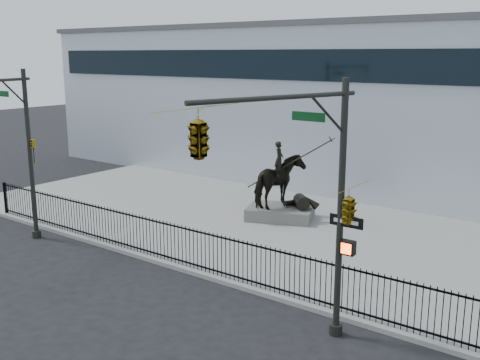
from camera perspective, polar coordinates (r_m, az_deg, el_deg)
The scene contains 8 objects.
ground at distance 19.95m, azimuth -9.03°, elevation -9.76°, with size 120.00×120.00×0.00m, color black.
plaza at distance 24.99m, azimuth 2.53°, elevation -4.77°, with size 30.00×12.00×0.15m, color gray.
building at distance 35.50m, azimuth 14.60°, elevation 7.33°, with size 44.00×14.00×9.00m, color silver.
picket_fence at distance 20.46m, azimuth -6.61°, elevation -6.40°, with size 22.10×0.10×1.50m.
statue_plinth at distance 25.93m, azimuth 4.11°, elevation -3.33°, with size 2.94×2.02×0.55m, color #585550.
equestrian_statue at distance 25.57m, azimuth 4.28°, elevation -0.25°, with size 3.52×2.89×3.19m.
traffic_signal_left at distance 23.75m, azimuth -21.97°, elevation 3.20°, with size 1.52×4.84×7.00m.
traffic_signal_right at distance 13.05m, azimuth 3.95°, elevation 0.65°, with size 2.17×6.86×7.00m.
Camera 1 is at (13.36, -12.75, 7.57)m, focal length 42.00 mm.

